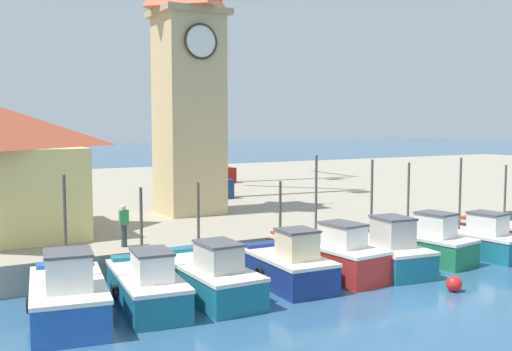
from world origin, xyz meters
TOP-DOWN VIEW (x-y plane):
  - ground_plane at (0.00, 0.00)m, footprint 300.00×300.00m
  - quay_wharf at (0.00, 26.79)m, footprint 120.00×40.00m
  - fishing_boat_far_left at (-10.04, 3.48)m, footprint 2.83×4.94m
  - fishing_boat_left_outer at (-7.55, 3.75)m, footprint 2.31×5.04m
  - fishing_boat_left_inner at (-5.38, 3.85)m, footprint 2.02×5.27m
  - fishing_boat_mid_left at (-2.34, 3.62)m, footprint 2.14×4.17m
  - fishing_boat_center at (-0.12, 4.26)m, footprint 2.36×5.35m
  - fishing_boat_mid_right at (2.19, 3.86)m, footprint 2.56×5.17m
  - fishing_boat_right_inner at (4.77, 4.32)m, footprint 2.55×4.98m
  - fishing_boat_right_outer at (7.48, 3.92)m, footprint 2.40×4.96m
  - clock_tower at (-1.46, 14.54)m, footprint 3.48×3.48m
  - port_crane_near at (2.09, 19.72)m, footprint 5.59×8.22m
  - port_crane_far at (6.82, 28.15)m, footprint 3.85×8.66m
  - mooring_buoy at (2.28, 0.17)m, footprint 0.55×0.55m
  - dock_worker_near_tower at (-7.00, 7.89)m, footprint 0.34×0.22m

SIDE VIEW (x-z plane):
  - ground_plane at x=0.00m, z-range 0.00..0.00m
  - mooring_buoy at x=2.28m, z-range 0.00..0.55m
  - quay_wharf at x=0.00m, z-range 0.00..1.12m
  - fishing_boat_right_outer at x=7.48m, z-range -1.46..2.82m
  - fishing_boat_left_outer at x=-7.55m, z-range -1.19..2.56m
  - fishing_boat_left_inner at x=-5.38m, z-range -1.21..2.59m
  - fishing_boat_right_inner at x=4.77m, z-range -1.34..2.79m
  - fishing_boat_mid_left at x=-2.34m, z-range -1.13..2.59m
  - fishing_boat_mid_right at x=2.19m, z-range -1.44..2.91m
  - fishing_boat_center at x=-0.12m, z-range -1.53..3.04m
  - fishing_boat_far_left at x=-10.04m, z-range -1.38..2.91m
  - dock_worker_near_tower at x=-7.00m, z-range 1.15..2.77m
  - clock_tower at x=-1.46m, z-range 0.73..15.54m
  - port_crane_near at x=2.09m, z-range -1.01..19.05m
  - port_crane_far at x=6.82m, z-range -1.58..21.05m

